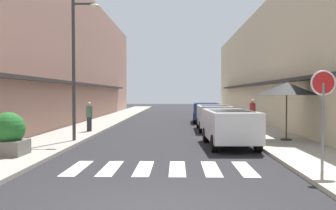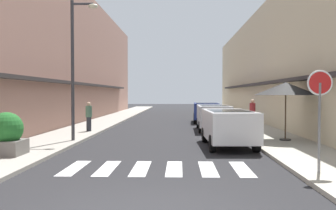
{
  "view_description": "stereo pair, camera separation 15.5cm",
  "coord_description": "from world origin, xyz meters",
  "px_view_note": "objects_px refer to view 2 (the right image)",
  "views": [
    {
      "loc": [
        0.47,
        -6.42,
        2.12
      ],
      "look_at": [
        -0.12,
        17.5,
        1.4
      ],
      "focal_mm": 39.69,
      "sensor_mm": 36.0,
      "label": 1
    },
    {
      "loc": [
        0.62,
        -6.41,
        2.12
      ],
      "look_at": [
        -0.12,
        17.5,
        1.4
      ],
      "focal_mm": 39.69,
      "sensor_mm": 36.0,
      "label": 2
    }
  ],
  "objects_px": {
    "pedestrian_walking_far": "(252,113)",
    "parked_car_far": "(206,110)",
    "pedestrian_walking_near": "(89,116)",
    "parked_car_near": "(228,124)",
    "round_street_sign": "(320,94)",
    "parked_car_mid": "(213,115)",
    "cafe_umbrella": "(286,89)",
    "street_lamp": "(76,56)",
    "planter_corner": "(6,134)"
  },
  "relations": [
    {
      "from": "parked_car_mid",
      "to": "planter_corner",
      "type": "height_order",
      "value": "planter_corner"
    },
    {
      "from": "pedestrian_walking_near",
      "to": "parked_car_near",
      "type": "bearing_deg",
      "value": -104.73
    },
    {
      "from": "parked_car_mid",
      "to": "pedestrian_walking_far",
      "type": "bearing_deg",
      "value": 11.99
    },
    {
      "from": "parked_car_near",
      "to": "street_lamp",
      "type": "height_order",
      "value": "street_lamp"
    },
    {
      "from": "parked_car_far",
      "to": "pedestrian_walking_far",
      "type": "xyz_separation_m",
      "value": [
        2.33,
        -5.65,
        0.09
      ]
    },
    {
      "from": "parked_car_mid",
      "to": "cafe_umbrella",
      "type": "xyz_separation_m",
      "value": [
        2.61,
        -5.28,
        1.41
      ]
    },
    {
      "from": "parked_car_mid",
      "to": "street_lamp",
      "type": "relative_size",
      "value": 0.71
    },
    {
      "from": "cafe_umbrella",
      "to": "street_lamp",
      "type": "bearing_deg",
      "value": -178.3
    },
    {
      "from": "parked_car_far",
      "to": "pedestrian_walking_near",
      "type": "bearing_deg",
      "value": -131.08
    },
    {
      "from": "pedestrian_walking_far",
      "to": "street_lamp",
      "type": "bearing_deg",
      "value": -99.31
    },
    {
      "from": "street_lamp",
      "to": "cafe_umbrella",
      "type": "bearing_deg",
      "value": 1.7
    },
    {
      "from": "pedestrian_walking_far",
      "to": "parked_car_mid",
      "type": "bearing_deg",
      "value": -122.09
    },
    {
      "from": "round_street_sign",
      "to": "street_lamp",
      "type": "height_order",
      "value": "street_lamp"
    },
    {
      "from": "round_street_sign",
      "to": "cafe_umbrella",
      "type": "xyz_separation_m",
      "value": [
        1.0,
        6.56,
        0.22
      ]
    },
    {
      "from": "round_street_sign",
      "to": "pedestrian_walking_near",
      "type": "bearing_deg",
      "value": 129.64
    },
    {
      "from": "street_lamp",
      "to": "planter_corner",
      "type": "bearing_deg",
      "value": -107.64
    },
    {
      "from": "street_lamp",
      "to": "pedestrian_walking_far",
      "type": "xyz_separation_m",
      "value": [
        8.69,
        6.04,
        -2.73
      ]
    },
    {
      "from": "parked_car_near",
      "to": "pedestrian_walking_far",
      "type": "distance_m",
      "value": 7.39
    },
    {
      "from": "street_lamp",
      "to": "cafe_umbrella",
      "type": "xyz_separation_m",
      "value": [
        8.98,
        0.27,
        -1.4
      ]
    },
    {
      "from": "parked_car_near",
      "to": "pedestrian_walking_near",
      "type": "relative_size",
      "value": 2.77
    },
    {
      "from": "parked_car_mid",
      "to": "parked_car_near",
      "type": "bearing_deg",
      "value": -90.0
    },
    {
      "from": "round_street_sign",
      "to": "cafe_umbrella",
      "type": "bearing_deg",
      "value": 81.33
    },
    {
      "from": "cafe_umbrella",
      "to": "pedestrian_walking_far",
      "type": "height_order",
      "value": "cafe_umbrella"
    },
    {
      "from": "street_lamp",
      "to": "planter_corner",
      "type": "xyz_separation_m",
      "value": [
        -1.24,
        -3.9,
        -2.94
      ]
    },
    {
      "from": "street_lamp",
      "to": "parked_car_near",
      "type": "bearing_deg",
      "value": -8.71
    },
    {
      "from": "round_street_sign",
      "to": "pedestrian_walking_far",
      "type": "bearing_deg",
      "value": 86.69
    },
    {
      "from": "round_street_sign",
      "to": "cafe_umbrella",
      "type": "relative_size",
      "value": 0.98
    },
    {
      "from": "parked_car_mid",
      "to": "cafe_umbrella",
      "type": "height_order",
      "value": "cafe_umbrella"
    },
    {
      "from": "cafe_umbrella",
      "to": "pedestrian_walking_far",
      "type": "distance_m",
      "value": 5.93
    },
    {
      "from": "parked_car_near",
      "to": "round_street_sign",
      "type": "relative_size",
      "value": 1.66
    },
    {
      "from": "cafe_umbrella",
      "to": "pedestrian_walking_near",
      "type": "height_order",
      "value": "cafe_umbrella"
    },
    {
      "from": "parked_car_near",
      "to": "pedestrian_walking_far",
      "type": "xyz_separation_m",
      "value": [
        2.33,
        7.01,
        0.09
      ]
    },
    {
      "from": "cafe_umbrella",
      "to": "planter_corner",
      "type": "height_order",
      "value": "cafe_umbrella"
    },
    {
      "from": "pedestrian_walking_far",
      "to": "parked_car_far",
      "type": "bearing_deg",
      "value": 158.33
    },
    {
      "from": "parked_car_mid",
      "to": "pedestrian_walking_near",
      "type": "bearing_deg",
      "value": -166.23
    },
    {
      "from": "cafe_umbrella",
      "to": "pedestrian_walking_near",
      "type": "distance_m",
      "value": 10.18
    },
    {
      "from": "parked_car_far",
      "to": "planter_corner",
      "type": "distance_m",
      "value": 17.34
    },
    {
      "from": "street_lamp",
      "to": "parked_car_far",
      "type": "bearing_deg",
      "value": 61.41
    },
    {
      "from": "round_street_sign",
      "to": "pedestrian_walking_far",
      "type": "xyz_separation_m",
      "value": [
        0.71,
        12.33,
        -1.11
      ]
    },
    {
      "from": "street_lamp",
      "to": "planter_corner",
      "type": "relative_size",
      "value": 4.26
    },
    {
      "from": "street_lamp",
      "to": "cafe_umbrella",
      "type": "height_order",
      "value": "street_lamp"
    },
    {
      "from": "planter_corner",
      "to": "pedestrian_walking_far",
      "type": "relative_size",
      "value": 0.83
    },
    {
      "from": "parked_car_near",
      "to": "parked_car_mid",
      "type": "relative_size",
      "value": 1.01
    },
    {
      "from": "street_lamp",
      "to": "pedestrian_walking_near",
      "type": "bearing_deg",
      "value": 96.49
    },
    {
      "from": "parked_car_far",
      "to": "round_street_sign",
      "type": "relative_size",
      "value": 1.65
    },
    {
      "from": "street_lamp",
      "to": "planter_corner",
      "type": "height_order",
      "value": "street_lamp"
    },
    {
      "from": "parked_car_far",
      "to": "cafe_umbrella",
      "type": "xyz_separation_m",
      "value": [
        2.61,
        -11.42,
        1.41
      ]
    },
    {
      "from": "parked_car_far",
      "to": "round_street_sign",
      "type": "bearing_deg",
      "value": -84.87
    },
    {
      "from": "parked_car_mid",
      "to": "planter_corner",
      "type": "bearing_deg",
      "value": -128.86
    },
    {
      "from": "planter_corner",
      "to": "pedestrian_walking_far",
      "type": "height_order",
      "value": "pedestrian_walking_far"
    }
  ]
}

